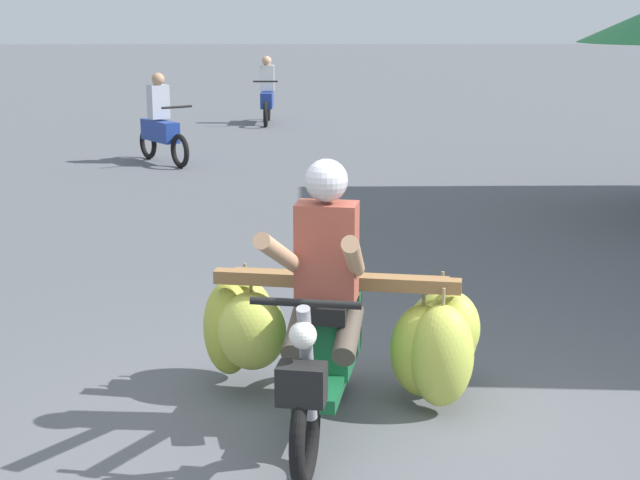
# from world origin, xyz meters

# --- Properties ---
(ground_plane) EXTENTS (120.00, 120.00, 0.00)m
(ground_plane) POSITION_xyz_m (0.00, 0.00, 0.00)
(ground_plane) COLOR #56595E
(motorbike_main_loaded) EXTENTS (1.81, 1.91, 1.58)m
(motorbike_main_loaded) POSITION_xyz_m (0.08, 0.73, 0.49)
(motorbike_main_loaded) COLOR black
(motorbike_main_loaded) RESTS_ON ground
(motorbike_distant_ahead_left) EXTENTS (0.99, 1.38, 1.40)m
(motorbike_distant_ahead_left) POSITION_xyz_m (-2.38, 10.29, 0.57)
(motorbike_distant_ahead_left) COLOR black
(motorbike_distant_ahead_left) RESTS_ON ground
(motorbike_distant_ahead_right) EXTENTS (0.50, 1.62, 1.40)m
(motorbike_distant_ahead_right) POSITION_xyz_m (-0.88, 15.48, 0.57)
(motorbike_distant_ahead_right) COLOR black
(motorbike_distant_ahead_right) RESTS_ON ground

